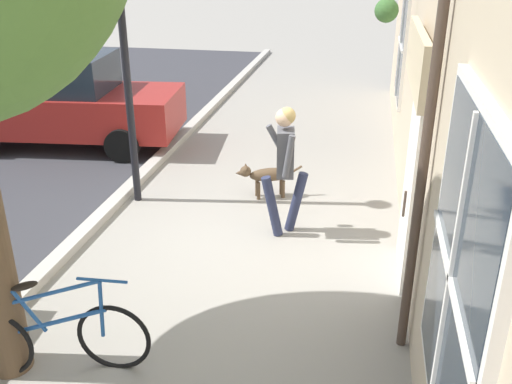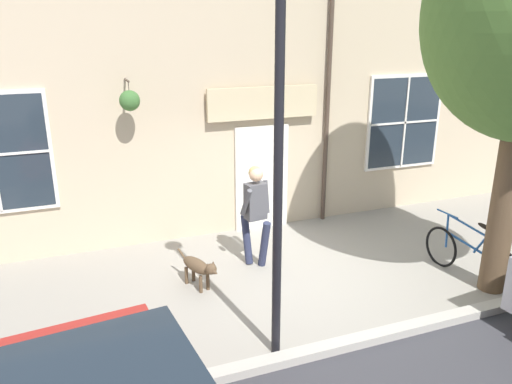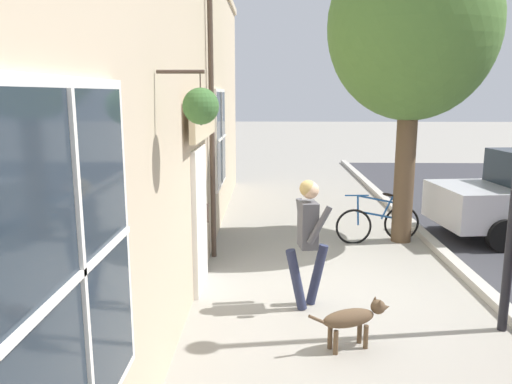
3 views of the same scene
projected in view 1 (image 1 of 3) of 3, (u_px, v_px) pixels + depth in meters
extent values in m
plane|color=gray|center=(231.00, 245.00, 7.50)|extent=(90.00, 90.00, 0.00)
cube|color=#B2ADA3|center=(90.00, 227.00, 7.83)|extent=(0.20, 28.00, 0.12)
cube|color=#C6B293|center=(443.00, 50.00, 6.04)|extent=(0.30, 18.00, 5.20)
cube|color=white|center=(411.00, 192.00, 6.48)|extent=(0.10, 1.10, 2.10)
cube|color=#232D38|center=(408.00, 196.00, 6.50)|extent=(0.03, 0.90, 1.90)
cylinder|color=#47382D|center=(404.00, 204.00, 6.18)|extent=(0.03, 0.03, 0.30)
cube|color=beige|center=(417.00, 58.00, 5.89)|extent=(0.08, 2.20, 0.60)
cylinder|color=#47382D|center=(430.00, 115.00, 4.72)|extent=(0.09, 0.09, 4.68)
cylinder|color=#47382D|center=(387.00, 1.00, 8.04)|extent=(0.01, 0.01, 0.34)
cone|color=#2D2823|center=(386.00, 17.00, 8.13)|extent=(0.32, 0.32, 0.18)
sphere|color=#3D6B33|center=(387.00, 10.00, 8.09)|extent=(0.34, 0.34, 0.34)
cube|color=white|center=(403.00, 44.00, 10.31)|extent=(0.08, 1.82, 2.02)
cube|color=#232D38|center=(402.00, 44.00, 10.32)|extent=(0.03, 1.70, 1.90)
cube|color=white|center=(401.00, 44.00, 10.32)|extent=(0.04, 0.04, 1.90)
cube|color=white|center=(401.00, 44.00, 10.32)|extent=(0.04, 1.70, 0.04)
cube|color=white|center=(460.00, 279.00, 3.15)|extent=(0.08, 1.82, 2.02)
cube|color=#232D38|center=(455.00, 279.00, 3.15)|extent=(0.03, 1.70, 1.90)
cube|color=white|center=(451.00, 278.00, 3.16)|extent=(0.04, 0.04, 1.90)
cube|color=white|center=(451.00, 278.00, 3.16)|extent=(0.04, 1.70, 0.04)
cylinder|color=#282D47|center=(272.00, 206.00, 7.58)|extent=(0.32, 0.17, 0.86)
cylinder|color=#282D47|center=(296.00, 202.00, 7.71)|extent=(0.32, 0.17, 0.86)
cube|color=#4C4C51|center=(285.00, 153.00, 7.35)|extent=(0.27, 0.37, 0.62)
sphere|color=tan|center=(285.00, 118.00, 7.16)|extent=(0.23, 0.23, 0.23)
sphere|color=tan|center=(287.00, 116.00, 7.15)|extent=(0.22, 0.22, 0.22)
cylinder|color=#4C4C51|center=(289.00, 157.00, 7.13)|extent=(0.17, 0.11, 0.57)
cylinder|color=#4C4C51|center=(278.00, 143.00, 7.55)|extent=(0.34, 0.13, 0.52)
ellipsoid|color=brown|center=(270.00, 175.00, 8.76)|extent=(0.68, 0.44, 0.20)
cylinder|color=brown|center=(259.00, 191.00, 8.76)|extent=(0.06, 0.06, 0.28)
cylinder|color=brown|center=(257.00, 187.00, 8.88)|extent=(0.06, 0.06, 0.28)
cylinder|color=brown|center=(283.00, 189.00, 8.82)|extent=(0.06, 0.06, 0.28)
cylinder|color=brown|center=(281.00, 186.00, 8.94)|extent=(0.06, 0.06, 0.28)
sphere|color=brown|center=(246.00, 171.00, 8.67)|extent=(0.17, 0.17, 0.17)
cone|color=brown|center=(238.00, 173.00, 8.66)|extent=(0.13, 0.12, 0.09)
cone|color=brown|center=(247.00, 168.00, 8.59)|extent=(0.06, 0.06, 0.07)
cone|color=brown|center=(246.00, 165.00, 8.68)|extent=(0.06, 0.06, 0.07)
cylinder|color=brown|center=(296.00, 170.00, 8.80)|extent=(0.21, 0.11, 0.14)
torus|color=black|center=(114.00, 338.00, 5.22)|extent=(0.71, 0.08, 0.70)
cylinder|color=#1E4C8C|center=(53.00, 323.00, 5.10)|extent=(0.94, 0.31, 0.26)
cylinder|color=#1E4C8C|center=(29.00, 311.00, 5.03)|extent=(0.26, 0.11, 0.46)
cylinder|color=#1E4C8C|center=(53.00, 293.00, 4.97)|extent=(0.80, 0.26, 0.22)
cylinder|color=#1E4C8C|center=(101.00, 309.00, 5.09)|extent=(0.07, 0.05, 0.58)
cylinder|color=#1E4C8C|center=(102.00, 280.00, 4.97)|extent=(0.46, 0.05, 0.03)
ellipsoid|color=black|center=(24.00, 286.00, 4.92)|extent=(0.27, 0.17, 0.11)
cube|color=maroon|center=(66.00, 110.00, 10.93)|extent=(4.46, 2.20, 0.76)
cube|color=#1E2833|center=(50.00, 72.00, 10.66)|extent=(2.38, 1.77, 0.68)
cylinder|color=black|center=(148.00, 118.00, 11.78)|extent=(0.64, 0.24, 0.62)
cylinder|color=black|center=(122.00, 146.00, 10.17)|extent=(0.64, 0.24, 0.62)
cylinder|color=black|center=(24.00, 115.00, 12.00)|extent=(0.64, 0.24, 0.62)
cylinder|color=black|center=(125.00, 54.00, 7.91)|extent=(0.11, 0.11, 4.45)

